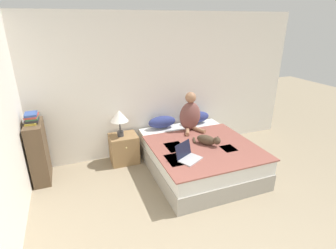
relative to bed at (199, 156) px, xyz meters
name	(u,v)px	position (x,y,z in m)	size (l,w,h in m)	color
wall_back	(159,86)	(-0.34, 1.03, 1.01)	(5.56, 0.05, 2.55)	white
bed	(199,156)	(0.00, 0.00, 0.00)	(1.63, 1.91, 0.53)	#9E998E
pillow_near	(162,122)	(-0.36, 0.82, 0.38)	(0.53, 0.22, 0.22)	navy
pillow_far	(196,117)	(0.36, 0.82, 0.38)	(0.53, 0.22, 0.22)	navy
person_sitting	(190,114)	(0.08, 0.54, 0.56)	(0.40, 0.39, 0.71)	brown
cat_tabby	(208,140)	(0.08, -0.13, 0.35)	(0.35, 0.46, 0.18)	#473828
laptop_open	(188,156)	(-0.42, -0.44, 0.32)	(0.42, 0.40, 0.24)	#B7B7BC
nightstand	(124,149)	(-1.11, 0.75, 0.00)	(0.48, 0.43, 0.51)	#937047
table_lamp	(119,117)	(-1.16, 0.74, 0.61)	(0.30, 0.30, 0.47)	#38383D
bookshelf	(39,152)	(-2.46, 0.66, 0.23)	(0.25, 0.58, 0.97)	brown
book_stack_top	(31,118)	(-2.46, 0.66, 0.79)	(0.20, 0.26, 0.16)	gold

